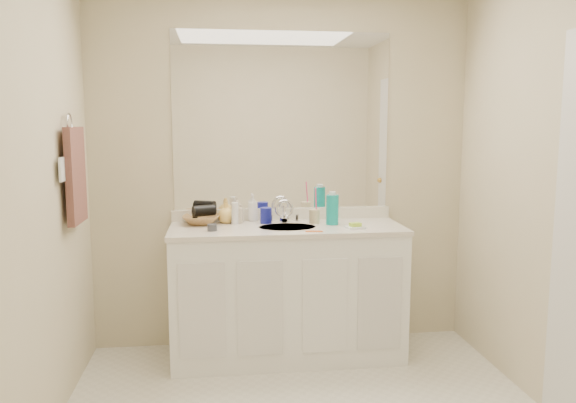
% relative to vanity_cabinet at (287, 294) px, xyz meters
% --- Properties ---
extents(wall_back, '(2.60, 0.02, 2.40)m').
position_rel_vanity_cabinet_xyz_m(wall_back, '(0.00, 0.28, 0.77)').
color(wall_back, beige).
rests_on(wall_back, floor).
extents(wall_front, '(2.60, 0.02, 2.40)m').
position_rel_vanity_cabinet_xyz_m(wall_front, '(0.00, -2.33, 0.77)').
color(wall_front, beige).
rests_on(wall_front, floor).
extents(wall_left, '(0.02, 2.60, 2.40)m').
position_rel_vanity_cabinet_xyz_m(wall_left, '(-1.30, -1.02, 0.77)').
color(wall_left, beige).
rests_on(wall_left, floor).
extents(wall_right, '(0.02, 2.60, 2.40)m').
position_rel_vanity_cabinet_xyz_m(wall_right, '(1.30, -1.02, 0.77)').
color(wall_right, beige).
rests_on(wall_right, floor).
extents(vanity_cabinet, '(1.50, 0.55, 0.85)m').
position_rel_vanity_cabinet_xyz_m(vanity_cabinet, '(0.00, 0.00, 0.00)').
color(vanity_cabinet, white).
rests_on(vanity_cabinet, floor).
extents(countertop, '(1.52, 0.57, 0.03)m').
position_rel_vanity_cabinet_xyz_m(countertop, '(0.00, 0.00, 0.44)').
color(countertop, silver).
rests_on(countertop, vanity_cabinet).
extents(backsplash, '(1.52, 0.03, 0.08)m').
position_rel_vanity_cabinet_xyz_m(backsplash, '(0.00, 0.26, 0.50)').
color(backsplash, white).
rests_on(backsplash, countertop).
extents(sink_basin, '(0.37, 0.37, 0.02)m').
position_rel_vanity_cabinet_xyz_m(sink_basin, '(0.00, -0.02, 0.44)').
color(sink_basin, '#B3A89C').
rests_on(sink_basin, countertop).
extents(faucet, '(0.02, 0.02, 0.11)m').
position_rel_vanity_cabinet_xyz_m(faucet, '(0.00, 0.16, 0.51)').
color(faucet, silver).
rests_on(faucet, countertop).
extents(mirror, '(1.48, 0.01, 1.20)m').
position_rel_vanity_cabinet_xyz_m(mirror, '(0.00, 0.27, 1.14)').
color(mirror, white).
rests_on(mirror, wall_back).
extents(blue_mug, '(0.10, 0.10, 0.11)m').
position_rel_vanity_cabinet_xyz_m(blue_mug, '(-0.13, 0.13, 0.51)').
color(blue_mug, '#151A95').
rests_on(blue_mug, countertop).
extents(tan_cup, '(0.09, 0.09, 0.10)m').
position_rel_vanity_cabinet_xyz_m(tan_cup, '(0.19, 0.08, 0.50)').
color(tan_cup, beige).
rests_on(tan_cup, countertop).
extents(toothbrush, '(0.02, 0.04, 0.19)m').
position_rel_vanity_cabinet_xyz_m(toothbrush, '(0.20, 0.08, 0.60)').
color(toothbrush, '#F7417F').
rests_on(toothbrush, tan_cup).
extents(mouthwash_bottle, '(0.10, 0.10, 0.20)m').
position_rel_vanity_cabinet_xyz_m(mouthwash_bottle, '(0.31, 0.03, 0.55)').
color(mouthwash_bottle, '#0C9B98').
rests_on(mouthwash_bottle, countertop).
extents(soap_dish, '(0.13, 0.12, 0.01)m').
position_rel_vanity_cabinet_xyz_m(soap_dish, '(0.42, -0.13, 0.46)').
color(soap_dish, white).
rests_on(soap_dish, countertop).
extents(green_soap, '(0.08, 0.06, 0.02)m').
position_rel_vanity_cabinet_xyz_m(green_soap, '(0.42, -0.13, 0.48)').
color(green_soap, '#B5E638').
rests_on(green_soap, soap_dish).
extents(orange_comb, '(0.11, 0.04, 0.00)m').
position_rel_vanity_cabinet_xyz_m(orange_comb, '(0.14, -0.20, 0.46)').
color(orange_comb, orange).
rests_on(orange_comb, countertop).
extents(dark_jar, '(0.07, 0.07, 0.04)m').
position_rel_vanity_cabinet_xyz_m(dark_jar, '(-0.48, -0.10, 0.48)').
color(dark_jar, '#3B3D43').
rests_on(dark_jar, countertop).
extents(extra_white_bottle, '(0.06, 0.06, 0.15)m').
position_rel_vanity_cabinet_xyz_m(extra_white_bottle, '(-0.33, 0.11, 0.53)').
color(extra_white_bottle, white).
rests_on(extra_white_bottle, countertop).
extents(soap_bottle_white, '(0.08, 0.08, 0.18)m').
position_rel_vanity_cabinet_xyz_m(soap_bottle_white, '(-0.21, 0.23, 0.55)').
color(soap_bottle_white, white).
rests_on(soap_bottle_white, countertop).
extents(soap_bottle_cream, '(0.08, 0.08, 0.15)m').
position_rel_vanity_cabinet_xyz_m(soap_bottle_cream, '(-0.32, 0.18, 0.53)').
color(soap_bottle_cream, beige).
rests_on(soap_bottle_cream, countertop).
extents(soap_bottle_yellow, '(0.13, 0.13, 0.15)m').
position_rel_vanity_cabinet_xyz_m(soap_bottle_yellow, '(-0.39, 0.18, 0.53)').
color(soap_bottle_yellow, '#F6C85F').
rests_on(soap_bottle_yellow, countertop).
extents(wicker_basket, '(0.27, 0.27, 0.06)m').
position_rel_vanity_cabinet_xyz_m(wicker_basket, '(-0.56, 0.15, 0.49)').
color(wicker_basket, olive).
rests_on(wicker_basket, countertop).
extents(hair_dryer, '(0.17, 0.12, 0.07)m').
position_rel_vanity_cabinet_xyz_m(hair_dryer, '(-0.54, 0.15, 0.54)').
color(hair_dryer, black).
rests_on(hair_dryer, wicker_basket).
extents(towel_ring, '(0.01, 0.11, 0.11)m').
position_rel_vanity_cabinet_xyz_m(towel_ring, '(-1.27, -0.25, 1.12)').
color(towel_ring, silver).
rests_on(towel_ring, wall_left).
extents(hand_towel, '(0.04, 0.32, 0.55)m').
position_rel_vanity_cabinet_xyz_m(hand_towel, '(-1.25, -0.25, 0.82)').
color(hand_towel, '#4A2C27').
rests_on(hand_towel, towel_ring).
extents(switch_plate, '(0.01, 0.08, 0.13)m').
position_rel_vanity_cabinet_xyz_m(switch_plate, '(-1.27, -0.45, 0.88)').
color(switch_plate, white).
rests_on(switch_plate, wall_left).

